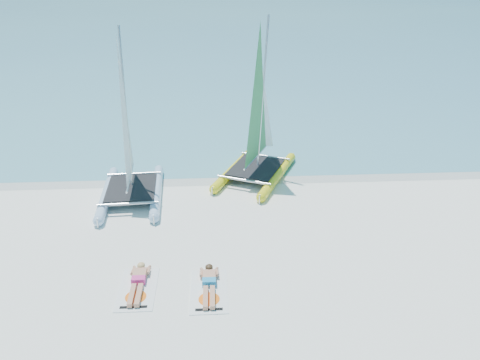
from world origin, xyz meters
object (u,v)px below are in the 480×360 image
object	(u,v)px
towel_b	(209,291)
sunbather_b	(209,283)
catamaran_blue	(128,150)
towel_a	(138,289)
catamaran_yellow	(260,126)
sunbather_a	(138,281)

from	to	relation	value
towel_b	sunbather_b	world-z (taller)	sunbather_b
catamaran_blue	towel_b	world-z (taller)	catamaran_blue
towel_b	sunbather_b	xyz separation A→B (m)	(0.00, 0.19, 0.11)
catamaran_blue	towel_b	xyz separation A→B (m)	(2.91, -5.82, -1.85)
towel_a	catamaran_yellow	bearing A→B (deg)	62.09
catamaran_blue	towel_b	distance (m)	6.76
sunbather_b	towel_b	bearing A→B (deg)	-90.00
catamaran_yellow	towel_a	bearing A→B (deg)	-93.78
catamaran_yellow	towel_b	xyz separation A→B (m)	(-2.07, -7.75, -2.01)
catamaran_yellow	towel_b	world-z (taller)	catamaran_yellow
catamaran_yellow	towel_b	distance (m)	8.27
catamaran_blue	catamaran_yellow	world-z (taller)	catamaran_yellow
sunbather_a	catamaran_blue	bearing A→B (deg)	100.24
catamaran_blue	sunbather_a	bearing A→B (deg)	-83.20
sunbather_a	sunbather_b	distance (m)	1.94
towel_a	towel_b	xyz separation A→B (m)	(1.93, -0.20, 0.00)
sunbather_a	towel_b	world-z (taller)	sunbather_a
sunbather_a	catamaran_yellow	bearing A→B (deg)	61.47
catamaran_blue	towel_b	size ratio (longest dim) A/B	3.37
catamaran_yellow	sunbather_b	world-z (taller)	catamaran_yellow
sunbather_b	catamaran_blue	bearing A→B (deg)	117.35
sunbather_b	towel_a	bearing A→B (deg)	179.80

